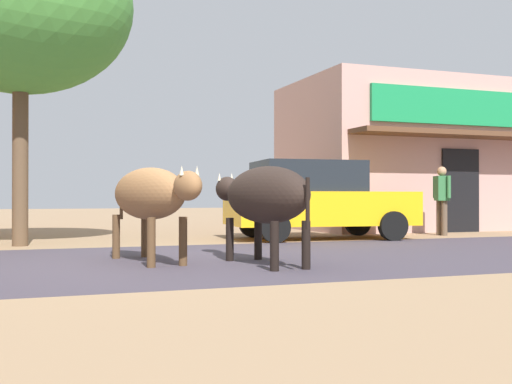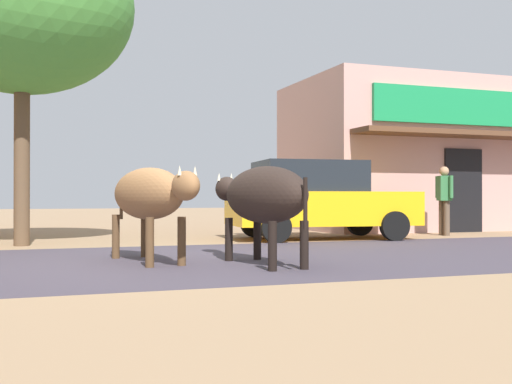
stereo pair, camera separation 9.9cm
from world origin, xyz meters
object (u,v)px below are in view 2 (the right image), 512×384
Objects in this scene: roadside_tree at (22,6)px; cow_near_brown at (149,195)px; parked_hatchback_car at (318,199)px; pedestrian_by_shop at (444,195)px; cow_far_dark at (262,196)px.

cow_near_brown is (1.65, -3.70, -3.46)m from roadside_tree.
parked_hatchback_car is 3.26m from pedestrian_by_shop.
parked_hatchback_car is at bearing -178.30° from pedestrian_by_shop.
cow_near_brown is at bearing -65.93° from roadside_tree.
cow_far_dark is 1.68× the size of pedestrian_by_shop.
roadside_tree reaches higher than parked_hatchback_car.
cow_far_dark is at bearing -123.40° from parked_hatchback_car.
parked_hatchback_car is 1.50× the size of cow_far_dark.
parked_hatchback_car reaches higher than cow_far_dark.
parked_hatchback_car is 2.52× the size of pedestrian_by_shop.
pedestrian_by_shop is (7.49, 3.67, 0.00)m from cow_near_brown.
roadside_tree is at bearing 114.07° from cow_near_brown.
cow_far_dark is at bearing -29.85° from cow_near_brown.
pedestrian_by_shop is (9.14, -0.03, -3.45)m from roadside_tree.
cow_near_brown is 8.34m from pedestrian_by_shop.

